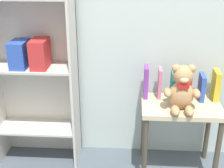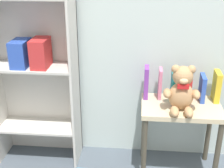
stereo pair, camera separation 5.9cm
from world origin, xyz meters
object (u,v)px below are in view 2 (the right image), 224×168
at_px(book_standing_teal, 174,86).
at_px(display_table, 180,118).
at_px(book_standing_red, 188,86).
at_px(book_standing_pink, 160,83).
at_px(teddy_bear, 182,90).
at_px(book_standing_purple, 146,82).
at_px(bookshelf_side, 33,53).
at_px(book_standing_blue, 202,88).
at_px(book_standing_yellow, 217,86).

bearing_deg(book_standing_teal, display_table, -62.96).
bearing_deg(book_standing_red, book_standing_pink, 172.41).
bearing_deg(teddy_bear, book_standing_teal, 100.91).
bearing_deg(book_standing_teal, book_standing_purple, 176.29).
xyz_separation_m(bookshelf_side, book_standing_red, (1.19, -0.02, -0.22)).
height_order(teddy_bear, book_standing_blue, teddy_bear).
height_order(book_standing_red, book_standing_blue, book_standing_red).
height_order(book_standing_pink, book_standing_red, book_standing_pink).
bearing_deg(book_standing_red, teddy_bear, -113.86).
bearing_deg(book_standing_blue, book_standing_teal, -178.14).
bearing_deg(book_standing_blue, book_standing_yellow, 7.06).
bearing_deg(book_standing_yellow, teddy_bear, -144.64).
xyz_separation_m(book_standing_purple, book_standing_yellow, (0.53, -0.01, -0.01)).
bearing_deg(book_standing_yellow, book_standing_teal, -176.41).
xyz_separation_m(book_standing_teal, book_standing_yellow, (0.32, 0.01, 0.01)).
bearing_deg(book_standing_purple, book_standing_yellow, -0.27).
bearing_deg(bookshelf_side, teddy_bear, -9.88).
distance_m(display_table, book_standing_red, 0.25).
bearing_deg(display_table, book_standing_purple, 155.20).
bearing_deg(book_standing_red, book_standing_teal, 178.27).
distance_m(bookshelf_side, book_standing_teal, 1.10).
relative_size(book_standing_red, book_standing_yellow, 0.97).
xyz_separation_m(book_standing_teal, book_standing_blue, (0.21, 0.00, -0.01)).
distance_m(display_table, book_standing_yellow, 0.36).
height_order(display_table, book_standing_yellow, book_standing_yellow).
xyz_separation_m(book_standing_pink, book_standing_red, (0.21, -0.02, -0.01)).
distance_m(bookshelf_side, book_standing_yellow, 1.41).
relative_size(display_table, book_standing_yellow, 2.57).
bearing_deg(book_standing_purple, book_standing_teal, -3.99).
bearing_deg(book_standing_yellow, book_standing_pink, -179.75).
relative_size(display_table, teddy_bear, 1.75).
relative_size(book_standing_pink, book_standing_yellow, 1.02).
height_order(teddy_bear, book_standing_yellow, teddy_bear).
xyz_separation_m(book_standing_teal, book_standing_red, (0.11, 0.00, 0.00)).
bearing_deg(book_standing_purple, teddy_bear, -37.96).
distance_m(book_standing_purple, book_standing_red, 0.32).
relative_size(teddy_bear, book_standing_pink, 1.45).
relative_size(book_standing_blue, book_standing_yellow, 0.87).
relative_size(book_standing_pink, book_standing_teal, 1.10).
bearing_deg(book_standing_teal, book_standing_yellow, 2.51).
relative_size(book_standing_pink, book_standing_red, 1.05).
relative_size(bookshelf_side, book_standing_red, 7.37).
bearing_deg(book_standing_pink, book_standing_teal, -10.32).
xyz_separation_m(book_standing_blue, book_standing_yellow, (0.11, 0.01, 0.01)).
bearing_deg(teddy_bear, bookshelf_side, 170.12).
height_order(display_table, book_standing_teal, book_standing_teal).
relative_size(teddy_bear, book_standing_red, 1.52).
xyz_separation_m(teddy_bear, book_standing_teal, (-0.03, 0.18, -0.05)).
height_order(teddy_bear, book_standing_teal, teddy_bear).
bearing_deg(display_table, teddy_bear, -104.51).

